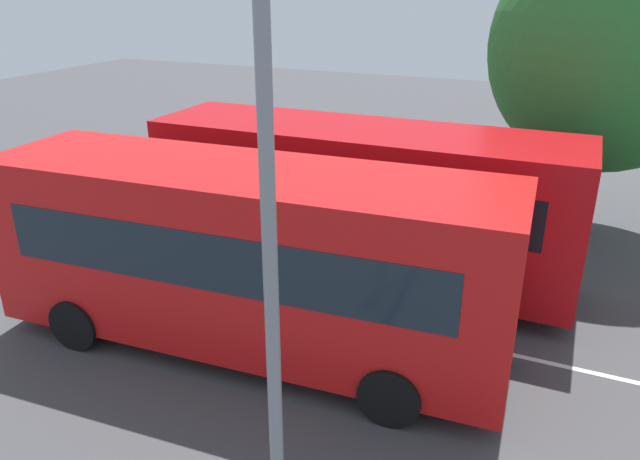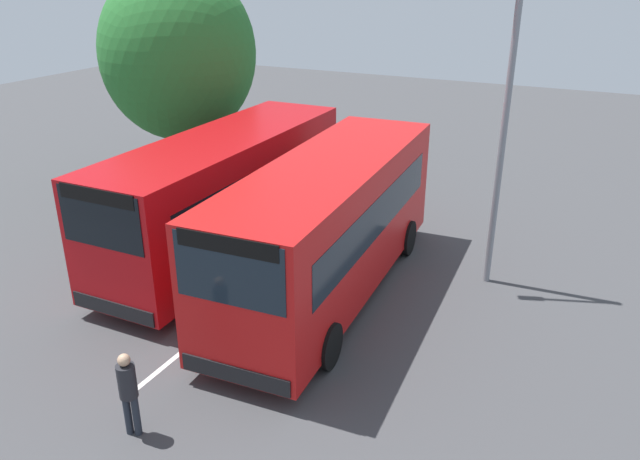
# 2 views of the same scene
# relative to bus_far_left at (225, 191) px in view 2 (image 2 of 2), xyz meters

# --- Properties ---
(ground_plane) EXTENTS (62.99, 62.99, 0.00)m
(ground_plane) POSITION_rel_bus_far_left_xyz_m (0.23, 1.93, -1.87)
(ground_plane) COLOR #424244
(bus_far_left) EXTENTS (9.29, 2.72, 3.42)m
(bus_far_left) POSITION_rel_bus_far_left_xyz_m (0.00, 0.00, 0.00)
(bus_far_left) COLOR #B70C11
(bus_far_left) RESTS_ON ground
(bus_center_left) EXTENTS (9.38, 3.04, 3.42)m
(bus_center_left) POSITION_rel_bus_far_left_xyz_m (0.84, 3.57, 0.00)
(bus_center_left) COLOR red
(bus_center_left) RESTS_ON ground
(pedestrian) EXTENTS (0.40, 0.40, 1.66)m
(pedestrian) POSITION_rel_bus_far_left_xyz_m (7.01, 2.71, -0.90)
(pedestrian) COLOR #232833
(pedestrian) RESTS_ON ground
(street_lamp) EXTENTS (0.93, 2.27, 7.17)m
(street_lamp) POSITION_rel_bus_far_left_xyz_m (-1.48, 6.81, 2.28)
(street_lamp) COLOR gray
(street_lamp) RESTS_ON ground
(depot_tree) EXTENTS (5.78, 5.20, 7.82)m
(depot_tree) POSITION_rel_bus_far_left_xyz_m (-4.56, -4.82, 2.90)
(depot_tree) COLOR #4C3823
(depot_tree) RESTS_ON ground
(lane_stripe_outer_left) EXTENTS (12.18, 0.20, 0.01)m
(lane_stripe_outer_left) POSITION_rel_bus_far_left_xyz_m (0.23, 1.93, -1.87)
(lane_stripe_outer_left) COLOR silver
(lane_stripe_outer_left) RESTS_ON ground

